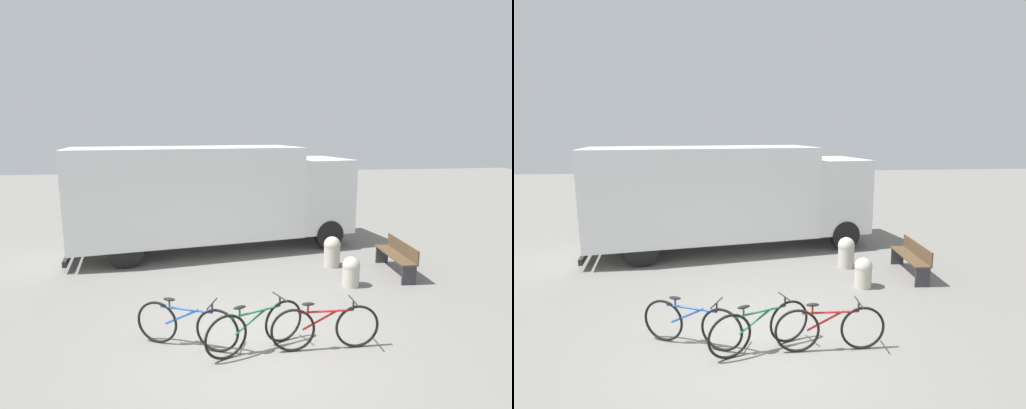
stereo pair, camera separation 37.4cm
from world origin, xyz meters
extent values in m
plane|color=slate|center=(0.00, 0.00, 0.00)|extent=(60.00, 60.00, 0.00)
cube|color=white|center=(-1.15, 5.62, 1.79)|extent=(6.88, 3.45, 2.69)
cube|color=silver|center=(2.97, 6.24, 1.59)|extent=(2.09, 2.63, 2.29)
cube|color=black|center=(-4.45, 5.12, 0.25)|extent=(0.45, 2.36, 0.16)
cylinder|color=black|center=(2.81, 7.32, 0.45)|extent=(0.93, 0.41, 0.89)
cylinder|color=black|center=(3.14, 5.16, 0.45)|extent=(0.93, 0.41, 0.89)
cylinder|color=black|center=(-3.10, 6.43, 0.45)|extent=(0.93, 0.41, 0.89)
cylinder|color=black|center=(-2.78, 4.27, 0.45)|extent=(0.93, 0.41, 0.89)
cube|color=brown|center=(4.08, 2.76, 0.49)|extent=(0.53, 1.77, 0.03)
cube|color=brown|center=(4.26, 2.75, 0.65)|extent=(0.17, 1.75, 0.36)
cube|color=#2D2D33|center=(4.01, 1.94, 0.24)|extent=(0.34, 0.08, 0.47)
cube|color=#2D2D33|center=(4.14, 3.58, 0.24)|extent=(0.34, 0.08, 0.47)
torus|color=black|center=(-1.64, 0.15, 0.38)|extent=(0.70, 0.35, 0.75)
torus|color=black|center=(-0.64, -0.30, 0.38)|extent=(0.70, 0.35, 0.75)
cylinder|color=#1E4C9E|center=(-1.14, -0.07, 0.68)|extent=(0.86, 0.42, 0.04)
cylinder|color=#1E4C9E|center=(-1.21, -0.04, 0.54)|extent=(0.58, 0.29, 0.35)
cylinder|color=#1E4C9E|center=(-1.41, 0.05, 0.74)|extent=(0.03, 0.03, 0.12)
ellipsoid|color=black|center=(-1.41, 0.05, 0.82)|extent=(0.24, 0.17, 0.05)
cylinder|color=black|center=(-0.72, -0.26, 0.76)|extent=(0.03, 0.03, 0.16)
cylinder|color=black|center=(-0.72, -0.26, 0.84)|extent=(0.20, 0.41, 0.02)
torus|color=black|center=(-0.51, -0.53, 0.38)|extent=(0.72, 0.31, 0.75)
torus|color=black|center=(0.51, -0.13, 0.38)|extent=(0.72, 0.31, 0.75)
cylinder|color=#26723F|center=(0.00, -0.33, 0.68)|extent=(0.88, 0.37, 0.04)
cylinder|color=#26723F|center=(-0.08, -0.36, 0.54)|extent=(0.59, 0.26, 0.35)
cylinder|color=#26723F|center=(-0.28, -0.44, 0.74)|extent=(0.03, 0.03, 0.12)
ellipsoid|color=black|center=(-0.28, -0.44, 0.82)|extent=(0.24, 0.16, 0.05)
cylinder|color=black|center=(0.43, -0.16, 0.76)|extent=(0.03, 0.03, 0.16)
cylinder|color=black|center=(0.43, -0.16, 0.84)|extent=(0.18, 0.42, 0.02)
torus|color=black|center=(0.58, -0.48, 0.38)|extent=(0.75, 0.07, 0.75)
torus|color=black|center=(1.68, -0.51, 0.38)|extent=(0.75, 0.07, 0.75)
cylinder|color=red|center=(1.13, -0.50, 0.68)|extent=(0.93, 0.06, 0.04)
cylinder|color=red|center=(1.05, -0.50, 0.54)|extent=(0.62, 0.05, 0.35)
cylinder|color=red|center=(0.83, -0.49, 0.74)|extent=(0.03, 0.03, 0.12)
ellipsoid|color=black|center=(0.83, -0.49, 0.82)|extent=(0.22, 0.10, 0.05)
cylinder|color=black|center=(1.60, -0.51, 0.76)|extent=(0.03, 0.03, 0.16)
cylinder|color=black|center=(1.60, -0.51, 0.84)|extent=(0.04, 0.44, 0.02)
cylinder|color=#B2AD9E|center=(2.64, 2.10, 0.25)|extent=(0.40, 0.40, 0.50)
sphere|color=#B2AD9E|center=(2.64, 2.10, 0.50)|extent=(0.42, 0.42, 0.42)
cylinder|color=#B2AD9E|center=(2.67, 3.53, 0.30)|extent=(0.43, 0.43, 0.60)
sphere|color=#B2AD9E|center=(2.67, 3.53, 0.60)|extent=(0.45, 0.45, 0.45)
camera|label=1|loc=(-0.95, -6.37, 3.58)|focal=28.00mm
camera|label=2|loc=(-0.58, -6.43, 3.58)|focal=28.00mm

